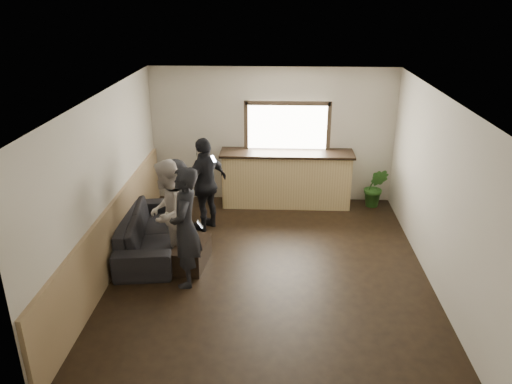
{
  "coord_description": "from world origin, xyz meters",
  "views": [
    {
      "loc": [
        0.12,
        -6.98,
        4.19
      ],
      "look_at": [
        -0.22,
        0.4,
        1.19
      ],
      "focal_mm": 35.0,
      "sensor_mm": 36.0,
      "label": 1
    }
  ],
  "objects_px": {
    "person_a": "(185,228)",
    "person_c": "(177,202)",
    "bar_counter": "(286,175)",
    "cup_a": "(188,237)",
    "person_d": "(206,184)",
    "cup_b": "(193,245)",
    "person_b": "(168,213)",
    "sofa": "(149,231)",
    "potted_plant": "(375,187)",
    "coffee_table": "(191,254)"
  },
  "relations": [
    {
      "from": "person_a",
      "to": "person_c",
      "type": "height_order",
      "value": "person_a"
    },
    {
      "from": "sofa",
      "to": "cup_b",
      "type": "xyz_separation_m",
      "value": [
        0.87,
        -0.65,
        0.09
      ]
    },
    {
      "from": "cup_a",
      "to": "person_a",
      "type": "bearing_deg",
      "value": -81.28
    },
    {
      "from": "sofa",
      "to": "person_b",
      "type": "height_order",
      "value": "person_b"
    },
    {
      "from": "person_a",
      "to": "cup_b",
      "type": "bearing_deg",
      "value": 175.83
    },
    {
      "from": "bar_counter",
      "to": "person_a",
      "type": "distance_m",
      "value": 3.48
    },
    {
      "from": "cup_b",
      "to": "person_d",
      "type": "height_order",
      "value": "person_d"
    },
    {
      "from": "potted_plant",
      "to": "person_d",
      "type": "height_order",
      "value": "person_d"
    },
    {
      "from": "bar_counter",
      "to": "coffee_table",
      "type": "xyz_separation_m",
      "value": [
        -1.56,
        -2.58,
        -0.45
      ]
    },
    {
      "from": "cup_b",
      "to": "person_c",
      "type": "height_order",
      "value": "person_c"
    },
    {
      "from": "person_a",
      "to": "cup_a",
      "type": "bearing_deg",
      "value": -171.83
    },
    {
      "from": "coffee_table",
      "to": "cup_b",
      "type": "height_order",
      "value": "cup_b"
    },
    {
      "from": "bar_counter",
      "to": "person_c",
      "type": "height_order",
      "value": "bar_counter"
    },
    {
      "from": "cup_a",
      "to": "cup_b",
      "type": "xyz_separation_m",
      "value": [
        0.13,
        -0.28,
        0.0
      ]
    },
    {
      "from": "sofa",
      "to": "cup_a",
      "type": "xyz_separation_m",
      "value": [
        0.74,
        -0.37,
        0.09
      ]
    },
    {
      "from": "person_a",
      "to": "person_c",
      "type": "distance_m",
      "value": 1.41
    },
    {
      "from": "bar_counter",
      "to": "person_b",
      "type": "bearing_deg",
      "value": -127.62
    },
    {
      "from": "sofa",
      "to": "bar_counter",
      "type": "bearing_deg",
      "value": -56.25
    },
    {
      "from": "cup_b",
      "to": "sofa",
      "type": "bearing_deg",
      "value": 143.34
    },
    {
      "from": "bar_counter",
      "to": "person_d",
      "type": "relative_size",
      "value": 1.53
    },
    {
      "from": "coffee_table",
      "to": "person_b",
      "type": "height_order",
      "value": "person_b"
    },
    {
      "from": "sofa",
      "to": "person_d",
      "type": "xyz_separation_m",
      "value": [
        0.88,
        0.88,
        0.54
      ]
    },
    {
      "from": "cup_b",
      "to": "person_a",
      "type": "xyz_separation_m",
      "value": [
        -0.02,
        -0.39,
        0.5
      ]
    },
    {
      "from": "person_d",
      "to": "sofa",
      "type": "bearing_deg",
      "value": -8.46
    },
    {
      "from": "potted_plant",
      "to": "person_b",
      "type": "distance_m",
      "value": 4.51
    },
    {
      "from": "coffee_table",
      "to": "potted_plant",
      "type": "bearing_deg",
      "value": 36.65
    },
    {
      "from": "person_c",
      "to": "person_d",
      "type": "distance_m",
      "value": 0.73
    },
    {
      "from": "cup_b",
      "to": "person_a",
      "type": "height_order",
      "value": "person_a"
    },
    {
      "from": "sofa",
      "to": "person_b",
      "type": "relative_size",
      "value": 1.31
    },
    {
      "from": "potted_plant",
      "to": "person_b",
      "type": "height_order",
      "value": "person_b"
    },
    {
      "from": "sofa",
      "to": "person_b",
      "type": "xyz_separation_m",
      "value": [
        0.45,
        -0.42,
        0.54
      ]
    },
    {
      "from": "cup_b",
      "to": "person_b",
      "type": "relative_size",
      "value": 0.06
    },
    {
      "from": "cup_b",
      "to": "potted_plant",
      "type": "xyz_separation_m",
      "value": [
        3.34,
        2.68,
        -0.01
      ]
    },
    {
      "from": "sofa",
      "to": "cup_b",
      "type": "distance_m",
      "value": 1.09
    },
    {
      "from": "person_c",
      "to": "person_d",
      "type": "bearing_deg",
      "value": 135.97
    },
    {
      "from": "coffee_table",
      "to": "person_a",
      "type": "relative_size",
      "value": 0.46
    },
    {
      "from": "person_d",
      "to": "coffee_table",
      "type": "bearing_deg",
      "value": 33.65
    },
    {
      "from": "bar_counter",
      "to": "cup_b",
      "type": "distance_m",
      "value": 3.12
    },
    {
      "from": "sofa",
      "to": "cup_a",
      "type": "height_order",
      "value": "sofa"
    },
    {
      "from": "potted_plant",
      "to": "person_b",
      "type": "relative_size",
      "value": 0.48
    },
    {
      "from": "person_b",
      "to": "bar_counter",
      "type": "bearing_deg",
      "value": 147.61
    },
    {
      "from": "person_b",
      "to": "person_c",
      "type": "distance_m",
      "value": 0.74
    },
    {
      "from": "bar_counter",
      "to": "person_d",
      "type": "xyz_separation_m",
      "value": [
        -1.5,
        -1.2,
        0.24
      ]
    },
    {
      "from": "cup_b",
      "to": "potted_plant",
      "type": "bearing_deg",
      "value": 38.7
    },
    {
      "from": "person_b",
      "to": "person_d",
      "type": "height_order",
      "value": "person_d"
    },
    {
      "from": "coffee_table",
      "to": "person_b",
      "type": "xyz_separation_m",
      "value": [
        -0.36,
        0.08,
        0.69
      ]
    },
    {
      "from": "cup_a",
      "to": "person_b",
      "type": "relative_size",
      "value": 0.07
    },
    {
      "from": "cup_a",
      "to": "person_d",
      "type": "distance_m",
      "value": 1.34
    },
    {
      "from": "potted_plant",
      "to": "person_b",
      "type": "bearing_deg",
      "value": -146.91
    },
    {
      "from": "sofa",
      "to": "coffee_table",
      "type": "bearing_deg",
      "value": -129.07
    }
  ]
}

